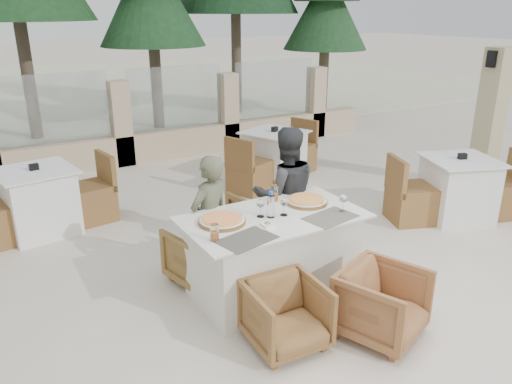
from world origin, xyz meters
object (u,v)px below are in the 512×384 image
wine_glass_corner (343,202)px  armchair_near_right (382,304)px  diner_right (285,194)px  bg_table_b (274,156)px  bg_table_a (39,202)px  olive_dish (268,225)px  armchair_far_right (271,220)px  diner_left (210,220)px  wine_glass_centre (261,207)px  dining_table (273,255)px  beer_glass_left (214,232)px  beer_glass_right (274,193)px  armchair_near_left (286,315)px  armchair_far_left (204,254)px  pizza_left (222,220)px  wine_glass_near (284,206)px  water_bottle (271,204)px  bg_table_c (458,189)px  pizza_right (307,201)px

wine_glass_corner → armchair_near_right: wine_glass_corner is taller
diner_right → bg_table_b: diner_right is taller
bg_table_a → bg_table_b: 3.37m
olive_dish → armchair_far_right: 1.24m
diner_left → olive_dish: bearing=86.6°
wine_glass_centre → diner_left: bearing=122.2°
dining_table → wine_glass_centre: bearing=157.8°
dining_table → beer_glass_left: size_ratio=11.67×
beer_glass_right → diner_left: diner_left is taller
armchair_near_left → armchair_near_right: bearing=-18.0°
dining_table → armchair_near_right: (0.41, -0.98, -0.10)m
diner_right → bg_table_b: (1.25, 2.17, -0.32)m
dining_table → armchair_far_left: bearing=131.0°
pizza_left → wine_glass_near: size_ratio=2.19×
pizza_left → wine_glass_corner: 1.10m
armchair_far_left → water_bottle: bearing=115.4°
dining_table → bg_table_c: size_ratio=0.98×
dining_table → bg_table_b: size_ratio=0.98×
wine_glass_corner → olive_dish: bearing=175.9°
water_bottle → armchair_far_right: size_ratio=0.33×
pizza_left → bg_table_a: 2.71m
armchair_far_left → armchair_far_right: armchair_far_right is taller
wine_glass_corner → wine_glass_centre: bearing=158.7°
bg_table_c → beer_glass_left: bearing=-150.8°
armchair_near_left → pizza_left: bearing=103.1°
bg_table_a → pizza_right: bearing=-57.5°
wine_glass_corner → beer_glass_right: 0.66m
water_bottle → bg_table_b: (1.78, 2.72, -0.50)m
wine_glass_corner → armchair_near_right: size_ratio=0.29×
bg_table_c → diner_right: bearing=-164.0°
armchair_far_left → olive_dish: bearing=98.8°
pizza_right → diner_right: 0.46m
beer_glass_right → bg_table_b: bearing=57.3°
water_bottle → armchair_near_right: (0.44, -0.97, -0.60)m
dining_table → wine_glass_near: (0.09, -0.03, 0.48)m
wine_glass_centre → bg_table_b: bearing=55.3°
wine_glass_corner → bg_table_b: (1.15, 2.94, -0.48)m
wine_glass_near → diner_left: (-0.47, 0.52, -0.23)m
pizza_right → bg_table_b: size_ratio=0.24×
wine_glass_corner → bg_table_c: wine_glass_corner is taller
armchair_far_right → bg_table_a: bg_table_a is taller
wine_glass_corner → diner_left: size_ratio=0.15×
beer_glass_left → pizza_left: bearing=53.3°
wine_glass_centre → armchair_near_right: bearing=-63.5°
armchair_far_right → armchair_near_right: size_ratio=1.17×
bg_table_b → bg_table_c: (1.18, -2.38, 0.00)m
pizza_left → dining_table: bearing=-11.5°
beer_glass_left → bg_table_a: (-0.95, 2.69, -0.45)m
diner_left → armchair_near_right: bearing=96.8°
wine_glass_near → beer_glass_left: wine_glass_near is taller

